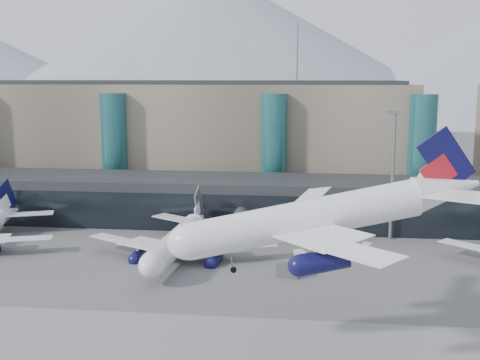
# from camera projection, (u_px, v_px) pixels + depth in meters

# --- Properties ---
(ground) EXTENTS (900.00, 900.00, 0.00)m
(ground) POSITION_uv_depth(u_px,v_px,m) (198.00, 331.00, 76.53)
(ground) COLOR #515154
(ground) RESTS_ON ground
(concourse) EXTENTS (170.00, 27.00, 10.00)m
(concourse) POSITION_uv_depth(u_px,v_px,m) (246.00, 201.00, 132.19)
(concourse) COLOR black
(concourse) RESTS_ON ground
(terminal_main) EXTENTS (130.00, 30.00, 31.00)m
(terminal_main) POSITION_uv_depth(u_px,v_px,m) (168.00, 138.00, 164.85)
(terminal_main) COLOR gray
(terminal_main) RESTS_ON ground
(teal_towers) EXTENTS (116.40, 19.40, 46.00)m
(teal_towers) POSITION_uv_depth(u_px,v_px,m) (193.00, 150.00, 148.30)
(teal_towers) COLOR #256668
(teal_towers) RESTS_ON ground
(mountain_ridge) EXTENTS (910.00, 400.00, 110.00)m
(mountain_ridge) POSITION_uv_depth(u_px,v_px,m) (315.00, 57.00, 438.86)
(mountain_ridge) COLOR gray
(mountain_ridge) RESTS_ON ground
(lightmast_mid) EXTENTS (3.00, 1.20, 25.60)m
(lightmast_mid) POSITION_uv_depth(u_px,v_px,m) (393.00, 168.00, 117.64)
(lightmast_mid) COLOR slate
(lightmast_mid) RESTS_ON ground
(hero_jet) EXTENTS (37.15, 36.76, 12.00)m
(hero_jet) POSITION_uv_depth(u_px,v_px,m) (336.00, 205.00, 67.13)
(hero_jet) COLOR white
(hero_jet) RESTS_ON ground
(jet_parked_mid) EXTENTS (36.75, 36.04, 11.85)m
(jet_parked_mid) POSITION_uv_depth(u_px,v_px,m) (181.00, 231.00, 108.44)
(jet_parked_mid) COLOR white
(jet_parked_mid) RESTS_ON ground
(veh_c) EXTENTS (4.01, 2.86, 2.01)m
(veh_c) POSITION_uv_depth(u_px,v_px,m) (289.00, 271.00, 97.26)
(veh_c) COLOR #46454A
(veh_c) RESTS_ON ground
(veh_d) EXTENTS (2.49, 3.27, 1.66)m
(veh_d) POSITION_uv_depth(u_px,v_px,m) (366.00, 248.00, 110.52)
(veh_d) COLOR silver
(veh_d) RESTS_ON ground
(veh_g) EXTENTS (2.42, 3.08, 1.58)m
(veh_g) POSITION_uv_depth(u_px,v_px,m) (300.00, 255.00, 106.27)
(veh_g) COLOR silver
(veh_g) RESTS_ON ground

